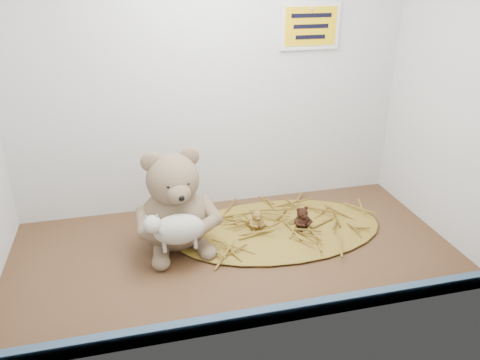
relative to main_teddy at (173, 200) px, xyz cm
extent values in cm
cube|color=#442A17|center=(15.12, -7.15, -14.17)|extent=(120.00, 60.00, 0.40)
cube|color=silver|center=(15.12, 22.85, 30.83)|extent=(120.00, 0.40, 90.00)
cube|color=silver|center=(75.12, -7.15, 30.83)|extent=(0.40, 60.00, 90.00)
cube|color=#3A5870|center=(15.12, -35.95, -12.37)|extent=(119.28, 2.20, 3.60)
ellipsoid|color=brown|center=(30.29, 0.34, -13.57)|extent=(62.04, 36.02, 1.20)
cube|color=#DDAB0B|center=(45.12, 22.25, 40.83)|extent=(16.00, 1.20, 11.00)
camera|label=1|loc=(-9.22, -112.50, 57.23)|focal=35.00mm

